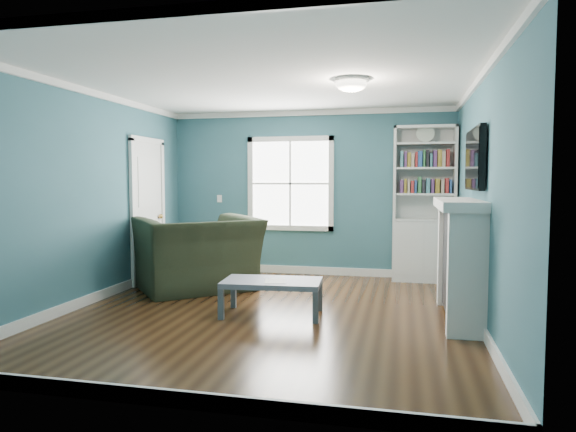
# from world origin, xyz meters

# --- Properties ---
(floor) EXTENTS (5.00, 5.00, 0.00)m
(floor) POSITION_xyz_m (0.00, 0.00, 0.00)
(floor) COLOR black
(floor) RESTS_ON ground
(room_walls) EXTENTS (5.00, 5.00, 5.00)m
(room_walls) POSITION_xyz_m (0.00, 0.00, 1.58)
(room_walls) COLOR #2F5C66
(room_walls) RESTS_ON ground
(trim) EXTENTS (4.50, 5.00, 2.60)m
(trim) POSITION_xyz_m (0.00, 0.00, 1.24)
(trim) COLOR white
(trim) RESTS_ON ground
(window) EXTENTS (1.40, 0.06, 1.50)m
(window) POSITION_xyz_m (-0.30, 2.49, 1.45)
(window) COLOR white
(window) RESTS_ON room_walls
(bookshelf) EXTENTS (0.90, 0.35, 2.31)m
(bookshelf) POSITION_xyz_m (1.77, 2.30, 0.92)
(bookshelf) COLOR silver
(bookshelf) RESTS_ON ground
(fireplace) EXTENTS (0.44, 1.58, 1.30)m
(fireplace) POSITION_xyz_m (2.08, 0.20, 0.64)
(fireplace) COLOR black
(fireplace) RESTS_ON ground
(tv) EXTENTS (0.06, 1.10, 0.65)m
(tv) POSITION_xyz_m (2.20, 0.20, 1.72)
(tv) COLOR black
(tv) RESTS_ON fireplace
(door) EXTENTS (0.12, 0.98, 2.17)m
(door) POSITION_xyz_m (-2.22, 1.40, 1.07)
(door) COLOR silver
(door) RESTS_ON ground
(ceiling_fixture) EXTENTS (0.38, 0.38, 0.15)m
(ceiling_fixture) POSITION_xyz_m (0.90, 0.10, 2.55)
(ceiling_fixture) COLOR white
(ceiling_fixture) RESTS_ON room_walls
(light_switch) EXTENTS (0.08, 0.01, 0.12)m
(light_switch) POSITION_xyz_m (-1.50, 2.48, 1.20)
(light_switch) COLOR white
(light_switch) RESTS_ON room_walls
(recliner) EXTENTS (1.81, 1.76, 1.34)m
(recliner) POSITION_xyz_m (-1.28, 1.00, 0.67)
(recliner) COLOR black
(recliner) RESTS_ON ground
(coffee_table) EXTENTS (1.12, 0.67, 0.39)m
(coffee_table) POSITION_xyz_m (0.05, -0.07, 0.34)
(coffee_table) COLOR #474F56
(coffee_table) RESTS_ON ground
(paper_sheet) EXTENTS (0.29, 0.33, 0.00)m
(paper_sheet) POSITION_xyz_m (0.10, -0.13, 0.40)
(paper_sheet) COLOR white
(paper_sheet) RESTS_ON coffee_table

